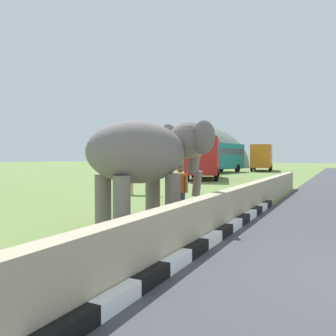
# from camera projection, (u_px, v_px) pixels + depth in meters

# --- Properties ---
(striped_curb) EXTENTS (16.20, 0.20, 0.24)m
(striped_curb) POSITION_uv_depth(u_px,v_px,m) (187.00, 255.00, 6.48)
(striped_curb) COLOR white
(striped_curb) RESTS_ON ground_plane
(barrier_parapet) EXTENTS (28.00, 0.36, 1.00)m
(barrier_parapet) POSITION_uv_depth(u_px,v_px,m) (213.00, 214.00, 8.70)
(barrier_parapet) COLOR tan
(barrier_parapet) RESTS_ON ground_plane
(elephant) EXTENTS (4.04, 3.19, 3.00)m
(elephant) POSITION_uv_depth(u_px,v_px,m) (149.00, 154.00, 9.92)
(elephant) COLOR slate
(elephant) RESTS_ON ground_plane
(person_handler) EXTENTS (0.37, 0.64, 1.66)m
(person_handler) POSITION_uv_depth(u_px,v_px,m) (180.00, 189.00, 10.97)
(person_handler) COLOR navy
(person_handler) RESTS_ON ground_plane
(bus_red) EXTENTS (8.35, 4.70, 3.50)m
(bus_red) POSITION_uv_depth(u_px,v_px,m) (204.00, 155.00, 30.71)
(bus_red) COLOR #B21E1E
(bus_red) RESTS_ON ground_plane
(bus_teal) EXTENTS (10.32, 4.18, 3.50)m
(bus_teal) POSITION_uv_depth(u_px,v_px,m) (217.00, 155.00, 42.28)
(bus_teal) COLOR teal
(bus_teal) RESTS_ON ground_plane
(bus_orange) EXTENTS (8.46, 3.65, 3.50)m
(bus_orange) POSITION_uv_depth(u_px,v_px,m) (262.00, 156.00, 48.33)
(bus_orange) COLOR orange
(bus_orange) RESTS_ON ground_plane
(cow_near) EXTENTS (0.93, 1.93, 1.23)m
(cow_near) POSITION_uv_depth(u_px,v_px,m) (140.00, 177.00, 17.89)
(cow_near) COLOR tan
(cow_near) RESTS_ON ground_plane
(hill_east) EXTENTS (27.51, 22.01, 16.43)m
(hill_east) POSITION_uv_depth(u_px,v_px,m) (188.00, 167.00, 66.45)
(hill_east) COLOR slate
(hill_east) RESTS_ON ground_plane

